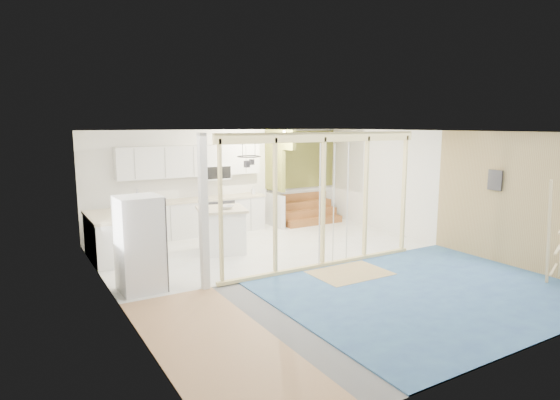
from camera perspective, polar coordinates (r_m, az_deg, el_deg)
room at (r=8.70m, az=3.69°, el=-0.28°), size 7.01×8.01×2.61m
floor_overlays at (r=9.09m, az=3.77°, el=-8.23°), size 7.00×8.00×0.03m
stud_frame at (r=8.52m, az=2.36°, el=1.50°), size 4.66×0.14×2.60m
base_cabinets at (r=11.16m, az=-13.16°, el=-2.74°), size 4.45×2.24×0.93m
upper_cabinets at (r=11.64m, az=-10.47°, el=4.57°), size 3.60×0.41×0.85m
green_partition at (r=12.88m, az=2.01°, el=1.23°), size 2.25×1.51×2.60m
pot_rack at (r=10.08m, az=-3.82°, el=5.01°), size 0.52×0.52×0.72m
sheathing_panel at (r=9.86m, az=27.63°, el=-0.20°), size 0.02×4.00×2.60m
electrical_panel at (r=10.10m, az=24.75°, el=2.21°), size 0.04×0.30×0.40m
ceiling_light at (r=11.86m, az=1.14°, el=8.28°), size 0.32×0.32×0.08m
fridge at (r=7.98m, az=-16.65°, el=-5.21°), size 0.72×0.70×1.59m
island at (r=10.12m, az=-7.12°, el=-3.70°), size 1.20×1.20×0.97m
bowl at (r=9.91m, az=-6.51°, el=-0.88°), size 0.36×0.36×0.07m
soap_bottle_a at (r=11.23m, az=-16.99°, el=0.43°), size 0.16×0.17×0.33m
soap_bottle_b at (r=12.19m, az=-3.28°, el=1.19°), size 0.10×0.10×0.21m
ladder at (r=9.27m, az=30.72°, el=-3.26°), size 0.98×0.17×1.83m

